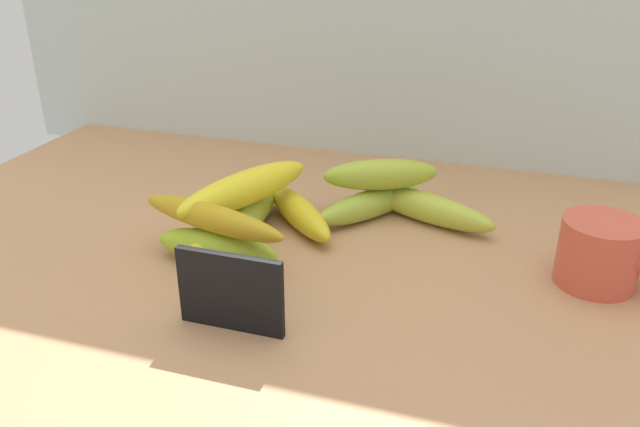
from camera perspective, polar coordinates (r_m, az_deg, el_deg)
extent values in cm
cube|color=tan|center=(79.45, -3.55, -4.62)|extent=(110.00, 76.00, 3.00)
cube|color=black|center=(64.03, -7.93, -6.89)|extent=(11.00, 0.80, 8.40)
cube|color=olive|center=(66.76, -7.43, -9.38)|extent=(9.90, 1.20, 0.60)
cylinder|color=#D6523B|center=(77.55, 23.42, -3.18)|extent=(8.83, 8.83, 7.60)
ellipsoid|color=#9EB833|center=(84.42, -6.36, -0.07)|extent=(4.37, 16.35, 4.25)
ellipsoid|color=#98B135|center=(87.54, 4.45, 0.84)|extent=(13.44, 16.58, 3.87)
ellipsoid|color=#ADB937|center=(87.39, 9.30, 0.56)|extent=(20.17, 11.00, 3.98)
ellipsoid|color=yellow|center=(82.43, -8.33, -0.91)|extent=(4.96, 21.15, 4.08)
ellipsoid|color=#9BBC28|center=(76.53, -9.06, -3.04)|extent=(15.53, 4.72, 4.29)
ellipsoid|color=gold|center=(85.14, -1.89, 0.15)|extent=(14.81, 15.47, 3.83)
ellipsoid|color=yellow|center=(81.39, -6.64, 2.23)|extent=(12.61, 20.60, 4.34)
ellipsoid|color=gold|center=(75.31, -9.56, -0.36)|extent=(20.36, 8.04, 3.22)
ellipsoid|color=#A0B530|center=(86.73, 5.38, 3.46)|extent=(15.85, 10.11, 4.19)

